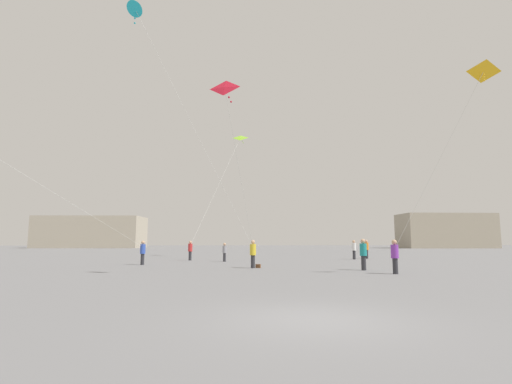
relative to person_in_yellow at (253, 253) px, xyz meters
The scene contains 16 objects.
ground_plane 16.49m from the person_in_yellow, 89.22° to the right, with size 300.00×300.00×0.00m, color slate.
person_in_yellow is the anchor object (origin of this frame).
person_in_blue 8.82m from the person_in_yellow, 153.00° to the left, with size 0.38×0.38×1.76m.
person_in_orange 17.51m from the person_in_yellow, 45.71° to the left, with size 0.41×0.41×1.86m.
person_in_red 11.47m from the person_in_yellow, 115.70° to the left, with size 0.38×0.38×1.76m.
person_in_grey 8.25m from the person_in_yellow, 103.09° to the left, with size 0.34×0.34×1.58m.
person_in_purple 8.82m from the person_in_yellow, 34.91° to the right, with size 0.39×0.39×1.81m.
person_in_teal 6.91m from the person_in_yellow, 20.23° to the right, with size 0.41×0.41×1.87m.
person_in_white 15.26m from the person_in_yellow, 46.72° to the left, with size 0.40×0.40×1.82m.
kite_amber_delta 16.35m from the person_in_yellow, 31.66° to the right, with size 4.97×2.45×9.56m.
kite_lime_delta 21.65m from the person_in_yellow, 91.03° to the left, with size 5.51×8.17×12.60m.
kite_cyan_diamond 15.72m from the person_in_yellow, 146.11° to the right, with size 7.56×5.25×13.70m.
kite_crimson_delta 10.46m from the person_in_yellow, 107.22° to the right, with size 2.54×6.50×8.64m.
building_left_hall 86.47m from the person_in_yellow, 115.19° to the left, with size 27.02×12.45×8.03m.
building_centre_hall 86.22m from the person_in_yellow, 51.85° to the left, with size 22.45×9.69×8.52m.
handbag_beside_flyer 0.94m from the person_in_yellow, 15.95° to the left, with size 0.32×0.14×0.24m, color brown.
Camera 1 is at (-1.97, -8.66, 1.73)m, focal length 26.95 mm.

